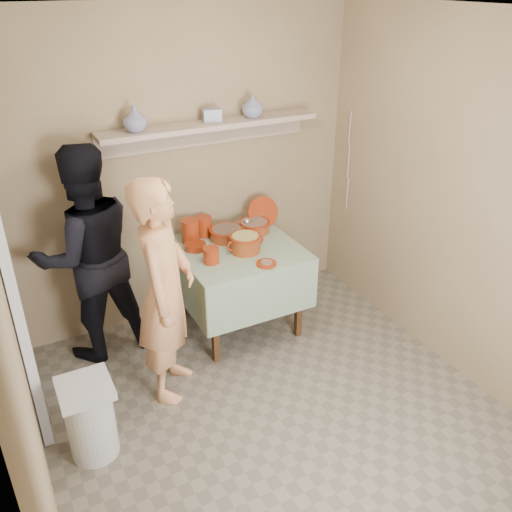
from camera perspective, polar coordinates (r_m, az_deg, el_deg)
ground at (r=3.88m, az=3.29°, el=-17.73°), size 3.50×3.50×0.00m
tile_panel at (r=3.71m, az=-24.23°, el=-3.36°), size 0.06×0.70×2.00m
plate_stack_a at (r=4.52m, az=-6.93°, el=2.60°), size 0.15×0.15×0.20m
plate_stack_b at (r=4.64m, az=-5.54°, el=3.14°), size 0.14×0.14×0.17m
bowl_stack at (r=4.20m, az=-4.76°, el=0.07°), size 0.13×0.13×0.13m
empty_bowl at (r=4.43m, az=-6.41°, el=1.01°), size 0.17×0.17×0.05m
propped_lid at (r=4.81m, az=0.73°, el=4.62°), size 0.29×0.12×0.28m
vase_right at (r=4.52m, az=-0.36°, el=15.52°), size 0.21×0.21×0.18m
vase_left at (r=4.18m, az=-12.64°, el=13.91°), size 0.25×0.25×0.19m
ceramic_box at (r=4.40m, az=-4.66°, el=14.56°), size 0.16×0.13×0.10m
person_cook at (r=3.76m, az=-9.50°, el=-3.73°), size 0.65×0.72×1.65m
person_helper at (r=4.29m, az=-17.27°, el=0.08°), size 0.90×0.73×1.73m
room_shell at (r=2.96m, az=4.13°, el=4.71°), size 3.04×3.54×2.62m
serving_table at (r=4.51m, az=-1.98°, el=-0.42°), size 0.97×0.97×0.76m
cazuela_meat_a at (r=4.57m, az=-3.10°, el=2.45°), size 0.30×0.30×0.10m
cazuela_meat_b at (r=4.69m, az=-0.21°, el=3.22°), size 0.28×0.28×0.10m
ladle at (r=4.65m, az=-0.91°, el=3.66°), size 0.08×0.26×0.19m
cazuela_rice at (r=4.34m, az=-1.13°, el=1.49°), size 0.33×0.25×0.14m
front_plate at (r=4.18m, az=1.10°, el=-0.79°), size 0.16×0.16×0.03m
wall_shelf at (r=4.43m, az=-4.94°, el=13.35°), size 1.80×0.25×0.21m
trash_bin at (r=3.69m, az=-17.04°, el=-16.05°), size 0.32×0.32×0.56m
electrical_cord at (r=5.02m, az=9.72°, el=9.74°), size 0.01×0.05×0.90m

